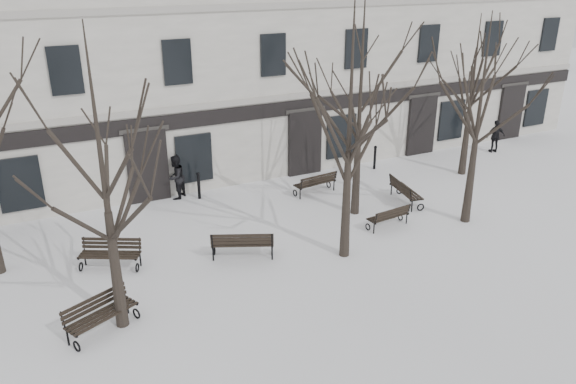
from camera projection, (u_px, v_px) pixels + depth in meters
ground at (324, 270)px, 17.47m from camera, size 100.00×100.00×0.00m
building at (189, 41)px, 26.13m from camera, size 40.40×10.20×11.40m
tree_1 at (100, 150)px, 13.01m from camera, size 5.44×5.44×7.77m
tree_2 at (351, 96)px, 16.39m from camera, size 5.89×5.89×8.41m
tree_3 at (481, 97)px, 19.04m from camera, size 5.23×5.23×7.46m
tree_5 at (361, 76)px, 19.51m from camera, size 5.84×5.84×8.34m
tree_6 at (473, 77)px, 23.85m from camera, size 4.89×4.89×6.98m
bench_0 at (100, 314)px, 14.42m from camera, size 1.97×1.40×0.95m
bench_1 at (243, 243)px, 17.97m from camera, size 2.08×1.46×1.00m
bench_2 at (389, 216)px, 20.13m from camera, size 1.69×0.76×0.82m
bench_3 at (110, 253)px, 17.44m from camera, size 1.93×1.46×0.94m
bench_4 at (316, 183)px, 23.07m from camera, size 1.88×0.88×0.92m
bench_5 at (405, 191)px, 22.20m from camera, size 1.01×1.97×0.95m
bollard_a at (199, 185)px, 22.56m from camera, size 0.14×0.14×1.13m
bollard_b at (375, 157)px, 25.84m from camera, size 0.14×0.14×1.13m
pedestrian_b at (177, 198)px, 22.83m from camera, size 1.11×1.11×1.82m
pedestrian_c at (493, 152)px, 28.39m from camera, size 1.04×0.65×1.65m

